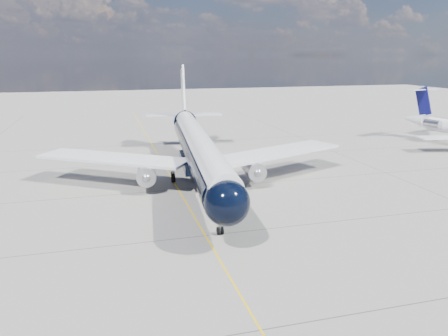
% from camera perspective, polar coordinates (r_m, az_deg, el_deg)
% --- Properties ---
extents(ground, '(320.00, 320.00, 0.00)m').
position_cam_1_polar(ground, '(59.83, -6.78, -1.43)').
color(ground, gray).
rests_on(ground, ground).
extents(taxiway_centerline, '(0.16, 160.00, 0.01)m').
position_cam_1_polar(taxiway_centerline, '(55.09, -5.98, -2.81)').
color(taxiway_centerline, yellow).
rests_on(taxiway_centerline, ground).
extents(main_airliner, '(41.84, 51.17, 14.78)m').
position_cam_1_polar(main_airliner, '(57.85, -3.48, 2.77)').
color(main_airliner, black).
rests_on(main_airliner, ground).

